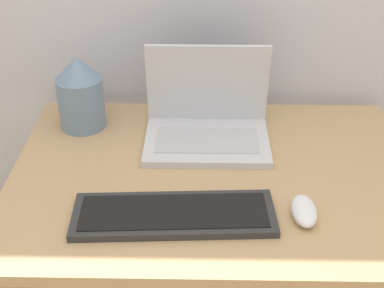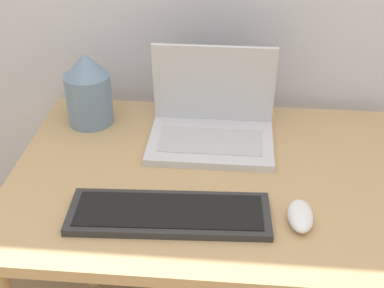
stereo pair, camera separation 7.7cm
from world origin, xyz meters
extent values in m
cube|color=tan|center=(0.00, 0.37, 0.76)|extent=(1.04, 0.73, 0.03)
cylinder|color=tan|center=(-0.47, 0.68, 0.37)|extent=(0.05, 0.05, 0.74)
cylinder|color=tan|center=(0.47, 0.68, 0.37)|extent=(0.05, 0.05, 0.74)
cube|color=silver|center=(-0.02, 0.50, 0.78)|extent=(0.34, 0.24, 0.02)
cube|color=#B7B7BC|center=(-0.02, 0.49, 0.79)|extent=(0.28, 0.13, 0.00)
cube|color=silver|center=(-0.02, 0.60, 0.91)|extent=(0.34, 0.04, 0.24)
cube|color=#0F1938|center=(-0.02, 0.61, 0.91)|extent=(0.30, 0.03, 0.20)
cube|color=#2D2D2D|center=(-0.10, 0.19, 0.78)|extent=(0.46, 0.17, 0.02)
cube|color=black|center=(-0.10, 0.19, 0.79)|extent=(0.43, 0.14, 0.00)
ellipsoid|color=white|center=(0.20, 0.19, 0.79)|extent=(0.06, 0.11, 0.04)
cylinder|color=slate|center=(-0.38, 0.60, 0.85)|extent=(0.13, 0.13, 0.15)
cone|color=slate|center=(-0.38, 0.60, 0.95)|extent=(0.13, 0.13, 0.06)
camera|label=1|loc=(-0.04, -0.75, 1.56)|focal=50.00mm
camera|label=2|loc=(0.04, -0.74, 1.56)|focal=50.00mm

